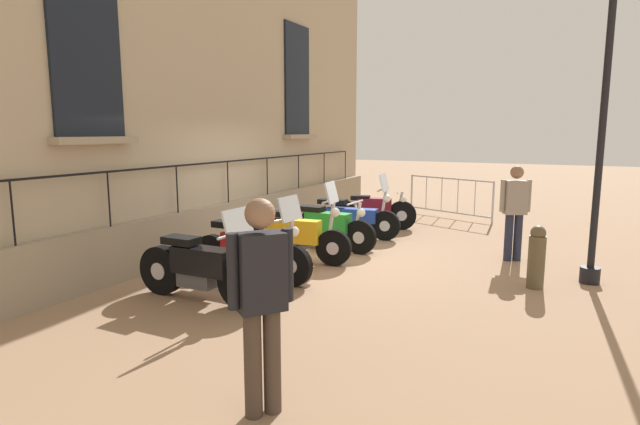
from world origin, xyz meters
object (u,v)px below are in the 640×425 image
bollard (537,257)px  pedestrian_standing (515,208)px  motorcycle_yellow (293,236)px  motorcycle_green (326,227)px  motorcycle_red (252,251)px  pedestrian_walking (261,295)px  lamppost (612,20)px  motorcycle_black (201,269)px  crowd_barrier (450,196)px  motorcycle_blue (350,218)px  motorcycle_maroon (373,211)px

bollard → pedestrian_standing: 1.68m
motorcycle_yellow → motorcycle_green: 1.07m
motorcycle_red → pedestrian_walking: pedestrian_walking is taller
pedestrian_standing → bollard: bearing=-73.1°
lamppost → bollard: bearing=-138.7°
motorcycle_red → lamppost: size_ratio=0.42×
motorcycle_red → motorcycle_yellow: motorcycle_yellow is taller
motorcycle_yellow → bollard: 3.86m
motorcycle_red → motorcycle_green: bearing=85.7°
motorcycle_green → motorcycle_black: bearing=-93.4°
crowd_barrier → pedestrian_standing: 4.49m
lamppost → pedestrian_standing: bearing=142.1°
motorcycle_red → motorcycle_blue: bearing=87.8°
bollard → pedestrian_standing: size_ratio=0.55×
motorcycle_blue → pedestrian_walking: 6.93m
motorcycle_black → pedestrian_standing: pedestrian_standing is taller
pedestrian_walking → motorcycle_yellow: bearing=116.5°
bollard → motorcycle_blue: bearing=151.2°
lamppost → motorcycle_yellow: bearing=-169.3°
motorcycle_red → motorcycle_blue: (0.14, 3.48, -0.01)m
motorcycle_red → motorcycle_green: 2.25m
motorcycle_green → motorcycle_blue: (-0.03, 1.24, -0.01)m
motorcycle_black → lamppost: lamppost is taller
motorcycle_maroon → crowd_barrier: size_ratio=0.85×
motorcycle_green → lamppost: 5.52m
pedestrian_walking → pedestrian_standing: bearing=78.5°
motorcycle_green → pedestrian_standing: size_ratio=1.24×
crowd_barrier → bollard: crowd_barrier is taller
motorcycle_yellow → motorcycle_maroon: size_ratio=1.09×
motorcycle_black → pedestrian_standing: bearing=50.0°
lamppost → bollard: size_ratio=5.56×
motorcycle_black → bollard: (3.92, 2.57, 0.02)m
motorcycle_yellow → pedestrian_standing: (3.38, 1.78, 0.48)m
crowd_barrier → bollard: size_ratio=2.57×
lamppost → motorcycle_blue: bearing=162.1°
motorcycle_black → motorcycle_maroon: bearing=87.8°
motorcycle_yellow → pedestrian_standing: pedestrian_standing is taller
motorcycle_maroon → lamppost: 6.12m
motorcycle_black → pedestrian_standing: size_ratio=1.22×
motorcycle_blue → pedestrian_walking: size_ratio=1.25×
pedestrian_standing → pedestrian_walking: 6.20m
motorcycle_red → pedestrian_standing: size_ratio=1.28×
motorcycle_red → motorcycle_maroon: motorcycle_red is taller
motorcycle_blue → pedestrian_standing: (3.28, -0.52, 0.50)m
motorcycle_black → bollard: motorcycle_black is taller
motorcycle_red → motorcycle_green: size_ratio=1.03×
motorcycle_maroon → motorcycle_green: bearing=-90.5°
motorcycle_black → crowd_barrier: bearing=79.7°
motorcycle_blue → motorcycle_yellow: bearing=-92.4°
motorcycle_black → motorcycle_blue: 4.63m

